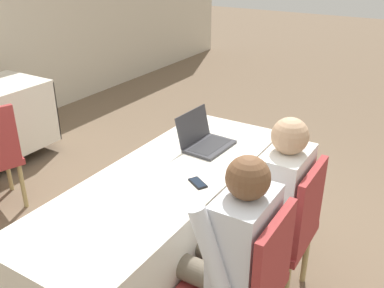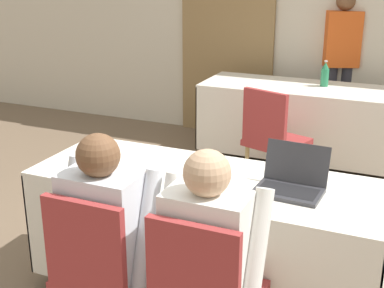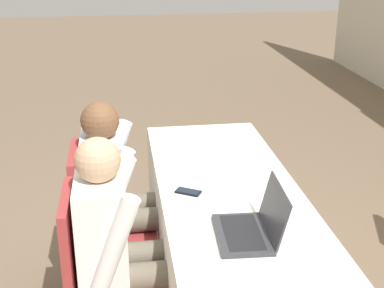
% 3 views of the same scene
% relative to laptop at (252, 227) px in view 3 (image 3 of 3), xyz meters
% --- Properties ---
extents(conference_table_near, '(1.94, 0.71, 0.76)m').
position_rel_laptop_xyz_m(conference_table_near, '(-0.47, 0.00, -0.23)').
color(conference_table_near, white).
rests_on(conference_table_near, ground_plane).
extents(laptop, '(0.35, 0.29, 0.23)m').
position_rel_laptop_xyz_m(laptop, '(0.00, 0.00, 0.00)').
color(laptop, '#333338').
rests_on(laptop, conference_table_near).
extents(cell_phone, '(0.12, 0.14, 0.01)m').
position_rel_laptop_xyz_m(cell_phone, '(-0.44, -0.21, -0.04)').
color(cell_phone, black).
rests_on(cell_phone, conference_table_near).
extents(paper_beside_laptop, '(0.32, 0.36, 0.00)m').
position_rel_laptop_xyz_m(paper_beside_laptop, '(-0.35, 0.08, -0.04)').
color(paper_beside_laptop, white).
rests_on(paper_beside_laptop, conference_table_near).
extents(chair_near_left, '(0.44, 0.44, 0.90)m').
position_rel_laptop_xyz_m(chair_near_left, '(-0.73, -0.66, -0.31)').
color(chair_near_left, tan).
rests_on(chair_near_left, ground_plane).
extents(chair_near_right, '(0.44, 0.44, 0.90)m').
position_rel_laptop_xyz_m(chair_near_right, '(-0.21, -0.66, -0.31)').
color(chair_near_right, tan).
rests_on(chair_near_right, ground_plane).
extents(person_checkered_shirt, '(0.50, 0.52, 1.16)m').
position_rel_laptop_xyz_m(person_checkered_shirt, '(-0.73, -0.56, -0.15)').
color(person_checkered_shirt, '#665B4C').
rests_on(person_checkered_shirt, ground_plane).
extents(person_white_shirt, '(0.50, 0.52, 1.16)m').
position_rel_laptop_xyz_m(person_white_shirt, '(-0.21, -0.56, -0.15)').
color(person_white_shirt, '#665B4C').
rests_on(person_white_shirt, ground_plane).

